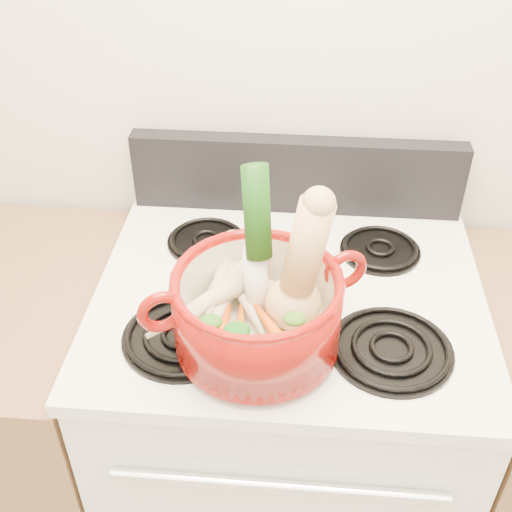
# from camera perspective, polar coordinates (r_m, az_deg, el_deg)

# --- Properties ---
(wall_back) EXTENTS (3.50, 0.02, 2.60)m
(wall_back) POSITION_cam_1_polar(r_m,az_deg,el_deg) (1.43, 4.13, 17.28)
(wall_back) COLOR silver
(wall_back) RESTS_ON floor
(stove_body) EXTENTS (0.76, 0.65, 0.92)m
(stove_body) POSITION_cam_1_polar(r_m,az_deg,el_deg) (1.66, 2.44, -15.91)
(stove_body) COLOR silver
(stove_body) RESTS_ON floor
(cooktop) EXTENTS (0.78, 0.67, 0.03)m
(cooktop) POSITION_cam_1_polar(r_m,az_deg,el_deg) (1.31, 2.98, -3.40)
(cooktop) COLOR white
(cooktop) RESTS_ON stove_body
(control_backsplash) EXTENTS (0.76, 0.05, 0.18)m
(control_backsplash) POSITION_cam_1_polar(r_m,az_deg,el_deg) (1.49, 3.63, 7.21)
(control_backsplash) COLOR black
(control_backsplash) RESTS_ON cooktop
(oven_handle) EXTENTS (0.60, 0.02, 0.02)m
(oven_handle) POSITION_cam_1_polar(r_m,az_deg,el_deg) (1.20, 1.96, -19.78)
(oven_handle) COLOR silver
(oven_handle) RESTS_ON stove_body
(burner_front_left) EXTENTS (0.22, 0.22, 0.02)m
(burner_front_left) POSITION_cam_1_polar(r_m,az_deg,el_deg) (1.19, -6.55, -7.01)
(burner_front_left) COLOR black
(burner_front_left) RESTS_ON cooktop
(burner_front_right) EXTENTS (0.22, 0.22, 0.02)m
(burner_front_right) POSITION_cam_1_polar(r_m,az_deg,el_deg) (1.19, 11.94, -8.01)
(burner_front_right) COLOR black
(burner_front_right) RESTS_ON cooktop
(burner_back_left) EXTENTS (0.17, 0.17, 0.02)m
(burner_back_left) POSITION_cam_1_polar(r_m,az_deg,el_deg) (1.42, -4.42, 1.46)
(burner_back_left) COLOR black
(burner_back_left) RESTS_ON cooktop
(burner_back_right) EXTENTS (0.17, 0.17, 0.02)m
(burner_back_right) POSITION_cam_1_polar(r_m,az_deg,el_deg) (1.41, 10.98, 0.66)
(burner_back_right) COLOR black
(burner_back_right) RESTS_ON cooktop
(dutch_oven) EXTENTS (0.39, 0.39, 0.14)m
(dutch_oven) POSITION_cam_1_polar(r_m,az_deg,el_deg) (1.11, 0.09, -4.94)
(dutch_oven) COLOR maroon
(dutch_oven) RESTS_ON burner_front_left
(pot_handle_left) EXTENTS (0.08, 0.05, 0.08)m
(pot_handle_left) POSITION_cam_1_polar(r_m,az_deg,el_deg) (1.05, -8.42, -4.92)
(pot_handle_left) COLOR maroon
(pot_handle_left) RESTS_ON dutch_oven
(pot_handle_right) EXTENTS (0.08, 0.05, 0.08)m
(pot_handle_right) POSITION_cam_1_polar(r_m,az_deg,el_deg) (1.13, 7.96, -1.21)
(pot_handle_right) COLOR maroon
(pot_handle_right) RESTS_ON dutch_oven
(squash) EXTENTS (0.17, 0.15, 0.27)m
(squash) POSITION_cam_1_polar(r_m,az_deg,el_deg) (1.07, 3.47, -0.88)
(squash) COLOR #E3B374
(squash) RESTS_ON dutch_oven
(leek) EXTENTS (0.08, 0.12, 0.30)m
(leek) POSITION_cam_1_polar(r_m,az_deg,el_deg) (1.08, 0.02, 0.91)
(leek) COLOR silver
(leek) RESTS_ON dutch_oven
(ginger) EXTENTS (0.08, 0.07, 0.04)m
(ginger) POSITION_cam_1_polar(r_m,az_deg,el_deg) (1.18, 0.73, -3.33)
(ginger) COLOR tan
(ginger) RESTS_ON dutch_oven
(parsnip_0) EXTENTS (0.09, 0.24, 0.07)m
(parsnip_0) POSITION_cam_1_polar(r_m,az_deg,el_deg) (1.14, -3.35, -4.84)
(parsnip_0) COLOR beige
(parsnip_0) RESTS_ON dutch_oven
(parsnip_1) EXTENTS (0.10, 0.21, 0.06)m
(parsnip_1) POSITION_cam_1_polar(r_m,az_deg,el_deg) (1.15, -4.13, -4.07)
(parsnip_1) COLOR beige
(parsnip_1) RESTS_ON dutch_oven
(parsnip_2) EXTENTS (0.14, 0.21, 0.07)m
(parsnip_2) POSITION_cam_1_polar(r_m,az_deg,el_deg) (1.16, -1.30, -2.95)
(parsnip_2) COLOR beige
(parsnip_2) RESTS_ON dutch_oven
(parsnip_3) EXTENTS (0.18, 0.16, 0.06)m
(parsnip_3) POSITION_cam_1_polar(r_m,az_deg,el_deg) (1.13, -5.34, -4.45)
(parsnip_3) COLOR beige
(parsnip_3) RESTS_ON dutch_oven
(parsnip_4) EXTENTS (0.08, 0.24, 0.07)m
(parsnip_4) POSITION_cam_1_polar(r_m,az_deg,el_deg) (1.17, -3.20, -2.15)
(parsnip_4) COLOR beige
(parsnip_4) RESTS_ON dutch_oven
(parsnip_5) EXTENTS (0.16, 0.21, 0.06)m
(parsnip_5) POSITION_cam_1_polar(r_m,az_deg,el_deg) (1.15, -2.59, -2.52)
(parsnip_5) COLOR beige
(parsnip_5) RESTS_ON dutch_oven
(carrot_0) EXTENTS (0.04, 0.16, 0.05)m
(carrot_0) POSITION_cam_1_polar(r_m,az_deg,el_deg) (1.10, -1.50, -7.51)
(carrot_0) COLOR orange
(carrot_0) RESTS_ON dutch_oven
(carrot_1) EXTENTS (0.04, 0.14, 0.04)m
(carrot_1) POSITION_cam_1_polar(r_m,az_deg,el_deg) (1.10, -3.10, -6.96)
(carrot_1) COLOR #D9530A
(carrot_1) RESTS_ON dutch_oven
(carrot_2) EXTENTS (0.11, 0.14, 0.04)m
(carrot_2) POSITION_cam_1_polar(r_m,az_deg,el_deg) (1.10, 1.28, -6.34)
(carrot_2) COLOR orange
(carrot_2) RESTS_ON dutch_oven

